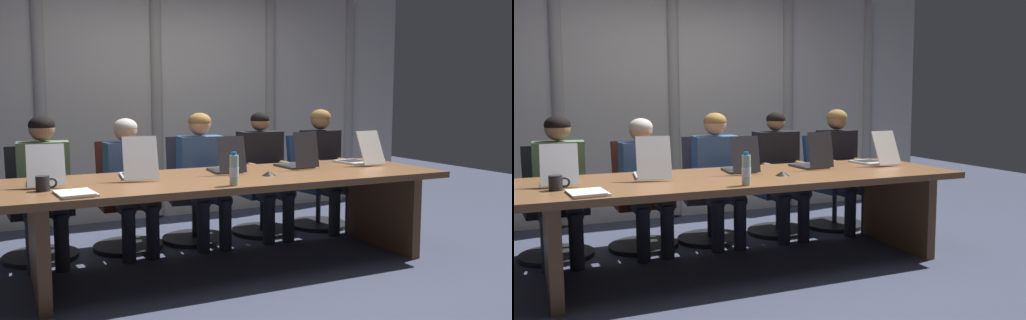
% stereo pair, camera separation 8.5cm
% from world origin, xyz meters
% --- Properties ---
extents(ground_plane, '(12.62, 12.62, 0.00)m').
position_xyz_m(ground_plane, '(0.00, 0.00, 0.00)').
color(ground_plane, '#383D51').
extents(conference_table, '(3.35, 1.11, 0.72)m').
position_xyz_m(conference_table, '(0.00, 0.00, 0.57)').
color(conference_table, brown).
rests_on(conference_table, ground_plane).
extents(curtain_backdrop, '(6.31, 0.16, 2.93)m').
position_xyz_m(curtain_backdrop, '(-0.00, 2.04, 1.46)').
color(curtain_backdrop, beige).
rests_on(curtain_backdrop, ground_plane).
extents(laptop_left_end, '(0.27, 0.45, 0.29)m').
position_xyz_m(laptop_left_end, '(-1.35, 0.15, 0.78)').
color(laptop_left_end, '#BCBCC1').
rests_on(laptop_left_end, conference_table).
extents(laptop_left_mid, '(0.30, 0.50, 0.32)m').
position_xyz_m(laptop_left_mid, '(-0.70, 0.18, 0.78)').
color(laptop_left_mid, '#BCBCC1').
rests_on(laptop_left_mid, conference_table).
extents(laptop_center, '(0.25, 0.40, 0.30)m').
position_xyz_m(laptop_center, '(0.02, 0.17, 0.78)').
color(laptop_center, '#2D2D33').
rests_on(laptop_center, conference_table).
extents(laptop_right_mid, '(0.25, 0.39, 0.31)m').
position_xyz_m(laptop_right_mid, '(0.67, 0.18, 0.78)').
color(laptop_right_mid, '#2D2D33').
rests_on(laptop_right_mid, conference_table).
extents(laptop_right_end, '(0.27, 0.47, 0.30)m').
position_xyz_m(laptop_right_end, '(1.31, 0.19, 0.78)').
color(laptop_right_end, beige).
rests_on(laptop_right_end, conference_table).
extents(office_chair_left_end, '(0.60, 0.60, 0.92)m').
position_xyz_m(office_chair_left_end, '(-1.36, 0.91, 0.34)').
color(office_chair_left_end, black).
rests_on(office_chair_left_end, ground_plane).
extents(office_chair_left_mid, '(0.60, 0.60, 0.93)m').
position_xyz_m(office_chair_left_mid, '(-0.64, 0.91, 0.35)').
color(office_chair_left_mid, '#511E19').
rests_on(office_chair_left_mid, ground_plane).
extents(office_chair_center, '(0.60, 0.61, 0.95)m').
position_xyz_m(office_chair_center, '(-0.02, 0.91, 0.35)').
color(office_chair_center, '#2D2D38').
rests_on(office_chair_center, ground_plane).
extents(office_chair_right_mid, '(0.60, 0.60, 0.93)m').
position_xyz_m(office_chair_right_mid, '(0.67, 0.91, 0.35)').
color(office_chair_right_mid, navy).
rests_on(office_chair_right_mid, ground_plane).
extents(office_chair_right_end, '(0.60, 0.61, 0.93)m').
position_xyz_m(office_chair_right_end, '(1.30, 0.91, 0.35)').
color(office_chair_right_end, navy).
rests_on(office_chair_right_end, ground_plane).
extents(person_left_end, '(0.43, 0.56, 1.18)m').
position_xyz_m(person_left_end, '(-1.31, 0.76, 0.67)').
color(person_left_end, '#4C6B4C').
rests_on(person_left_end, ground_plane).
extents(person_left_mid, '(0.38, 0.56, 1.14)m').
position_xyz_m(person_left_mid, '(-0.64, 0.75, 0.65)').
color(person_left_mid, '#335184').
rests_on(person_left_mid, ground_plane).
extents(person_center, '(0.41, 0.55, 1.18)m').
position_xyz_m(person_center, '(0.03, 0.76, 0.68)').
color(person_center, '#335184').
rests_on(person_center, ground_plane).
extents(person_right_mid, '(0.42, 0.55, 1.18)m').
position_xyz_m(person_right_mid, '(0.64, 0.76, 0.66)').
color(person_right_mid, black).
rests_on(person_right_mid, ground_plane).
extents(person_right_end, '(0.40, 0.56, 1.20)m').
position_xyz_m(person_right_end, '(1.32, 0.76, 0.68)').
color(person_right_end, black).
rests_on(person_right_end, ground_plane).
extents(water_bottle_primary, '(0.06, 0.06, 0.23)m').
position_xyz_m(water_bottle_primary, '(-0.19, -0.45, 0.83)').
color(water_bottle_primary, '#ADD1B2').
rests_on(water_bottle_primary, conference_table).
extents(coffee_mug_near, '(0.13, 0.09, 0.10)m').
position_xyz_m(coffee_mug_near, '(-1.39, -0.13, 0.77)').
color(coffee_mug_near, black).
rests_on(coffee_mug_near, conference_table).
extents(conference_mic_left_side, '(0.11, 0.11, 0.03)m').
position_xyz_m(conference_mic_left_side, '(0.24, -0.13, 0.74)').
color(conference_mic_left_side, black).
rests_on(conference_mic_left_side, conference_table).
extents(spiral_notepad, '(0.25, 0.33, 0.03)m').
position_xyz_m(spiral_notepad, '(-1.22, -0.36, 0.73)').
color(spiral_notepad, silver).
rests_on(spiral_notepad, conference_table).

